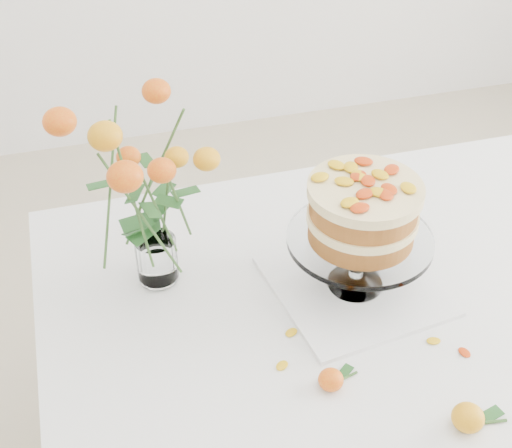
{
  "coord_description": "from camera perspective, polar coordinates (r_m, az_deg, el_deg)",
  "views": [
    {
      "loc": [
        -0.57,
        -0.9,
        1.71
      ],
      "look_at": [
        -0.29,
        0.1,
        0.9
      ],
      "focal_mm": 50.0,
      "sensor_mm": 36.0,
      "label": 1
    }
  ],
  "objects": [
    {
      "name": "stray_petal_a",
      "position": [
        1.32,
        9.36,
        -8.87
      ],
      "size": [
        0.03,
        0.02,
        0.0
      ],
      "primitive_type": "ellipsoid",
      "color": "#E9B00E",
      "rests_on": "table"
    },
    {
      "name": "table",
      "position": [
        1.49,
        11.77,
        -7.37
      ],
      "size": [
        1.43,
        0.93,
        0.76
      ],
      "color": "#A58160",
      "rests_on": "ground"
    },
    {
      "name": "stray_petal_b",
      "position": [
        1.34,
        14.01,
        -9.07
      ],
      "size": [
        0.03,
        0.02,
        0.0
      ],
      "primitive_type": "ellipsoid",
      "color": "#E9B00E",
      "rests_on": "table"
    },
    {
      "name": "loose_rose_far",
      "position": [
        1.23,
        6.02,
        -12.28
      ],
      "size": [
        0.08,
        0.04,
        0.04
      ],
      "rotation": [
        0.0,
        0.0,
        0.26
      ],
      "color": "#E13C0B",
      "rests_on": "table"
    },
    {
      "name": "stray_petal_e",
      "position": [
        1.26,
        2.09,
        -11.26
      ],
      "size": [
        0.03,
        0.02,
        0.0
      ],
      "primitive_type": "ellipsoid",
      "color": "#E9B00E",
      "rests_on": "table"
    },
    {
      "name": "stray_petal_c",
      "position": [
        1.33,
        16.34,
        -9.85
      ],
      "size": [
        0.03,
        0.02,
        0.0
      ],
      "primitive_type": "ellipsoid",
      "color": "#E9B00E",
      "rests_on": "table"
    },
    {
      "name": "cake_stand",
      "position": [
        1.3,
        8.5,
        0.53
      ],
      "size": [
        0.27,
        0.27,
        0.24
      ],
      "rotation": [
        0.0,
        0.0,
        -0.08
      ],
      "color": "white",
      "rests_on": "napkin"
    },
    {
      "name": "rose_vase",
      "position": [
        1.29,
        -8.63,
        3.37
      ],
      "size": [
        0.34,
        0.34,
        0.4
      ],
      "rotation": [
        0.0,
        0.0,
        -0.36
      ],
      "color": "white",
      "rests_on": "table"
    },
    {
      "name": "loose_rose_near",
      "position": [
        1.22,
        16.61,
        -14.62
      ],
      "size": [
        0.09,
        0.05,
        0.04
      ],
      "rotation": [
        0.0,
        0.0,
        -0.15
      ],
      "color": "orange",
      "rests_on": "table"
    },
    {
      "name": "napkin",
      "position": [
        1.41,
        7.88,
        -4.92
      ],
      "size": [
        0.34,
        0.34,
        0.01
      ],
      "primitive_type": "cube",
      "rotation": [
        0.0,
        0.0,
        0.13
      ],
      "color": "white",
      "rests_on": "table"
    },
    {
      "name": "stray_petal_d",
      "position": [
        1.31,
        2.84,
        -8.67
      ],
      "size": [
        0.03,
        0.02,
        0.0
      ],
      "primitive_type": "ellipsoid",
      "color": "#E9B00E",
      "rests_on": "table"
    }
  ]
}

